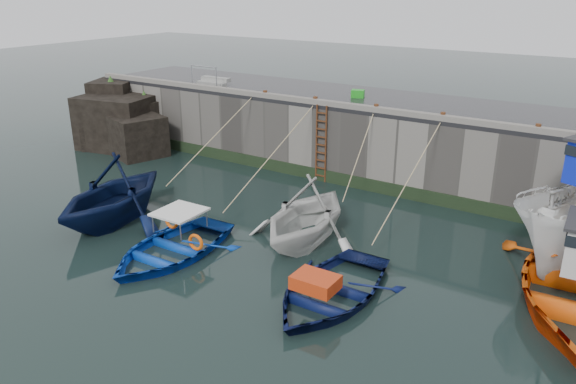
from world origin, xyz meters
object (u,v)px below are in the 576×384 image
Objects in this scene: boat_near_navy at (330,297)px; bollard_c at (376,108)px; bollard_a at (265,94)px; bollard_e at (538,128)px; bollard_d at (443,116)px; boat_near_white at (116,220)px; ladder at (321,144)px; bollard_b at (315,100)px; fish_crate at (358,94)px; boat_near_blue at (171,255)px; boat_near_blacktrim at (305,240)px.

bollard_c reaches higher than boat_near_navy.
bollard_a and bollard_e have the same top height.
bollard_d is (2.60, 0.00, 0.00)m from bollard_c.
boat_near_white is 1.09× the size of boat_near_navy.
bollard_e is (8.00, 0.34, 1.71)m from ladder.
bollard_d is 3.20m from bollard_e.
bollard_a is 1.00× the size of bollard_b.
boat_near_white is at bearing -113.53° from bollard_b.
bollard_a is 1.00× the size of bollard_c.
ladder is 11.43× the size of bollard_b.
bollard_d is at bearing 4.00° from ladder.
fish_crate reaches higher than bollard_e.
bollard_d is at bearing 57.33° from boat_near_blue.
boat_near_blue reaches higher than boat_near_navy.
bollard_a reaches higher than boat_near_navy.
boat_near_white is 11.29m from fish_crate.
bollard_b is at bearing 0.00° from bollard_a.
ladder is at bearing -33.86° from bollard_b.
boat_near_blue is 11.27m from fish_crate.
boat_near_blue is 8.62× the size of fish_crate.
fish_crate is at bearing 67.01° from bollard_b.
ladder is 9.34m from boat_near_navy.
bollard_a is (-2.58, 8.67, 3.30)m from boat_near_blue.
ladder is at bearing -6.38° from bollard_a.
boat_near_blue is at bearing -112.37° from fish_crate.
bollard_d is (4.42, -2.08, -0.02)m from fish_crate.
boat_near_blacktrim is 6.47m from bollard_c.
boat_near_blue is at bearing -89.46° from bollard_b.
bollard_e is at bearing 0.00° from bollard_c.
boat_near_white is at bearing -131.53° from fish_crate.
boat_near_blacktrim is at bearing 9.48° from boat_near_white.
bollard_d is at bearing 0.00° from bollard_c.
boat_near_navy is 9.35m from bollard_e.
bollard_c is (-0.28, 5.56, 3.30)m from boat_near_blacktrim.
fish_crate is at bearing 154.85° from bollard_d.
boat_near_blacktrim is (2.48, -5.23, -1.59)m from ladder.
bollard_a is at bearing 104.96° from boat_near_blue.
bollard_c is 1.00× the size of bollard_e.
boat_near_white is 18.00× the size of bollard_b.
boat_near_blue is 9.64m from bollard_c.
boat_near_blue is 10.64m from bollard_d.
bollard_a is (-3.00, 0.34, 1.71)m from ladder.
bollard_a reaches higher than boat_near_blacktrim.
bollard_e is (11.00, 0.00, 0.00)m from bollard_a.
boat_near_navy is 8.57× the size of fish_crate.
bollard_b is (2.50, 0.00, 0.00)m from bollard_a.
fish_crate is at bearing 56.58° from boat_near_white.
boat_near_blacktrim is 8.48m from bollard_a.
ladder is at bearing -117.09° from fish_crate.
boat_near_white reaches higher than boat_near_blacktrim.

